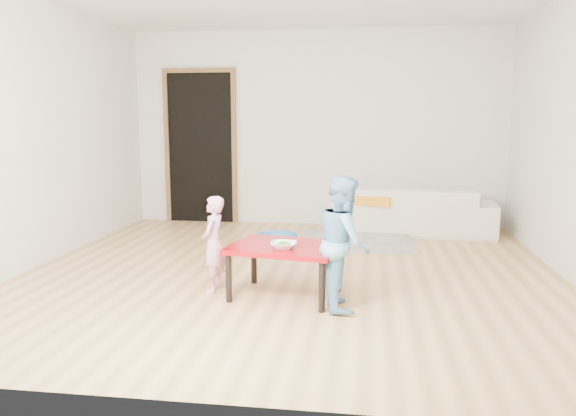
% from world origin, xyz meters
% --- Properties ---
extents(floor, '(5.00, 5.00, 0.01)m').
position_xyz_m(floor, '(0.00, 0.00, 0.00)').
color(floor, '#AC874A').
rests_on(floor, ground).
extents(back_wall, '(5.00, 0.02, 2.60)m').
position_xyz_m(back_wall, '(0.00, 2.50, 1.30)').
color(back_wall, silver).
rests_on(back_wall, floor).
extents(left_wall, '(0.02, 5.00, 2.60)m').
position_xyz_m(left_wall, '(-2.50, 0.00, 1.30)').
color(left_wall, silver).
rests_on(left_wall, floor).
extents(doorway, '(1.02, 0.08, 2.11)m').
position_xyz_m(doorway, '(-1.60, 2.48, 1.02)').
color(doorway, brown).
rests_on(doorway, back_wall).
extents(sofa, '(2.08, 0.97, 0.59)m').
position_xyz_m(sofa, '(1.27, 2.05, 0.29)').
color(sofa, silver).
rests_on(sofa, floor).
extents(cushion, '(0.52, 0.49, 0.12)m').
position_xyz_m(cushion, '(0.80, 1.86, 0.45)').
color(cushion, orange).
rests_on(cushion, sofa).
extents(red_table, '(0.96, 0.78, 0.43)m').
position_xyz_m(red_table, '(0.05, -0.71, 0.21)').
color(red_table, '#97080F').
rests_on(red_table, floor).
extents(bowl, '(0.21, 0.21, 0.05)m').
position_xyz_m(bowl, '(0.05, -0.83, 0.46)').
color(bowl, white).
rests_on(bowl, red_table).
extents(broccoli, '(0.12, 0.12, 0.06)m').
position_xyz_m(broccoli, '(0.05, -0.83, 0.46)').
color(broccoli, '#2D5919').
rests_on(broccoli, red_table).
extents(child_pink, '(0.21, 0.31, 0.81)m').
position_xyz_m(child_pink, '(-0.57, -0.64, 0.40)').
color(child_pink, pink).
rests_on(child_pink, floor).
extents(child_blue, '(0.47, 0.55, 1.02)m').
position_xyz_m(child_blue, '(0.53, -0.91, 0.51)').
color(child_blue, '#6AB4F7').
rests_on(child_blue, floor).
extents(basin, '(0.46, 0.46, 0.14)m').
position_xyz_m(basin, '(-0.30, 1.04, 0.07)').
color(basin, '#3377C1').
rests_on(basin, floor).
extents(blanket, '(1.36, 1.18, 0.06)m').
position_xyz_m(blanket, '(0.60, 1.35, 0.03)').
color(blanket, '#B1AA9C').
rests_on(blanket, floor).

